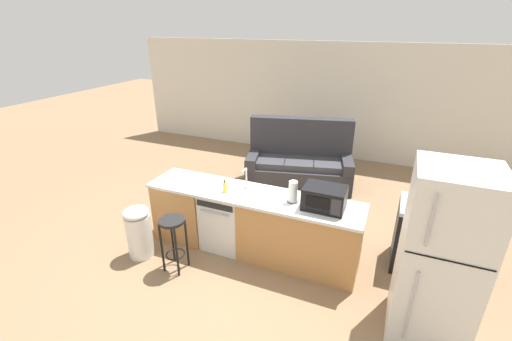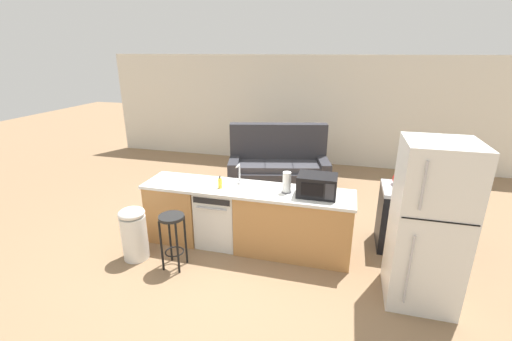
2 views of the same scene
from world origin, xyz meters
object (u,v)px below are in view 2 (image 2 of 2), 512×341
kettle (399,179)px  paper_towel_roll (287,183)px  stove_range (407,219)px  couch (278,167)px  trash_bin (134,233)px  microwave (317,185)px  refrigerator (429,225)px  dishwasher (220,216)px  bar_stool (172,230)px  soap_bottle (220,183)px

kettle → paper_towel_roll: bearing=-155.2°
stove_range → couch: (-2.23, 1.88, -0.06)m
trash_bin → microwave: bearing=16.4°
couch → refrigerator: bearing=-53.2°
trash_bin → refrigerator: bearing=2.2°
microwave → trash_bin: 2.51m
dishwasher → refrigerator: (2.60, -0.55, 0.50)m
refrigerator → trash_bin: (-3.57, -0.14, -0.55)m
couch → paper_towel_roll: bearing=-76.3°
dishwasher → microwave: size_ratio=1.68×
microwave → kettle: size_ratio=2.44×
paper_towel_roll → bar_stool: size_ratio=0.38×
trash_bin → couch: bearing=66.8°
trash_bin → kettle: bearing=21.9°
stove_range → refrigerator: (-0.00, -1.10, 0.47)m
microwave → bar_stool: microwave is taller
dishwasher → microwave: 1.49m
stove_range → couch: bearing=139.8°
trash_bin → dishwasher: bearing=35.4°
microwave → trash_bin: bearing=-163.6°
kettle → couch: (-2.07, 1.75, -0.59)m
trash_bin → paper_towel_roll: bearing=19.5°
microwave → couch: couch is taller
dishwasher → bar_stool: bearing=-115.8°
stove_range → trash_bin: bearing=-160.9°
couch → stove_range: bearing=-40.2°
stove_range → trash_bin: stove_range is taller
kettle → microwave: bearing=-147.7°
refrigerator → paper_towel_roll: 1.73m
stove_range → soap_bottle: (-2.54, -0.64, 0.52)m
bar_stool → trash_bin: same height
stove_range → kettle: (-0.17, 0.13, 0.53)m
dishwasher → trash_bin: dishwasher is taller
stove_range → microwave: size_ratio=1.80×
stove_range → soap_bottle: 2.67m
paper_towel_roll → bar_stool: paper_towel_roll is taller
microwave → kettle: 1.27m
microwave → soap_bottle: size_ratio=2.84×
soap_bottle → kettle: bearing=17.9°
kettle → trash_bin: kettle is taller
soap_bottle → bar_stool: (-0.41, -0.65, -0.44)m
paper_towel_roll → couch: size_ratio=0.13×
dishwasher → bar_stool: (-0.36, -0.74, 0.11)m
bar_stool → dishwasher: bearing=64.2°
stove_range → kettle: kettle is taller
microwave → bar_stool: (-1.72, -0.74, -0.50)m
bar_stool → kettle: bearing=26.9°
refrigerator → bar_stool: refrigerator is taller
paper_towel_roll → kettle: bearing=24.8°
stove_range → refrigerator: size_ratio=0.49×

